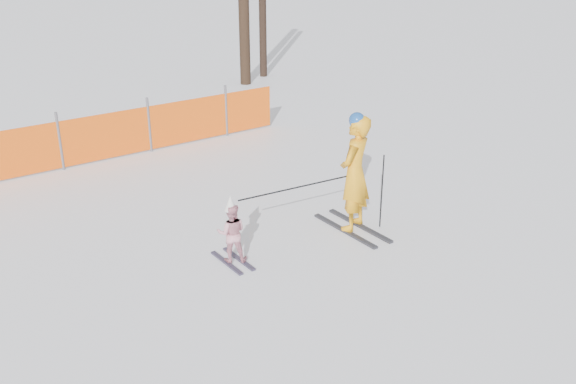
{
  "coord_description": "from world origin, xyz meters",
  "views": [
    {
      "loc": [
        -5.29,
        -6.86,
        4.82
      ],
      "look_at": [
        0.0,
        0.5,
        1.0
      ],
      "focal_mm": 40.0,
      "sensor_mm": 36.0,
      "label": 1
    }
  ],
  "objects": [
    {
      "name": "ground",
      "position": [
        0.0,
        0.0,
        0.0
      ],
      "size": [
        120.0,
        120.0,
        0.0
      ],
      "primitive_type": "plane",
      "color": "white",
      "rests_on": "ground"
    },
    {
      "name": "child",
      "position": [
        -0.92,
        0.68,
        0.51
      ],
      "size": [
        0.57,
        0.86,
        1.11
      ],
      "color": "black",
      "rests_on": "ground"
    },
    {
      "name": "adult",
      "position": [
        1.32,
        0.46,
        1.03
      ],
      "size": [
        0.85,
        1.55,
        2.05
      ],
      "color": "black",
      "rests_on": "ground"
    },
    {
      "name": "ski_poles",
      "position": [
        0.82,
        0.45,
        0.86
      ],
      "size": [
        2.58,
        0.43,
        1.3
      ],
      "color": "black",
      "rests_on": "ground"
    }
  ]
}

